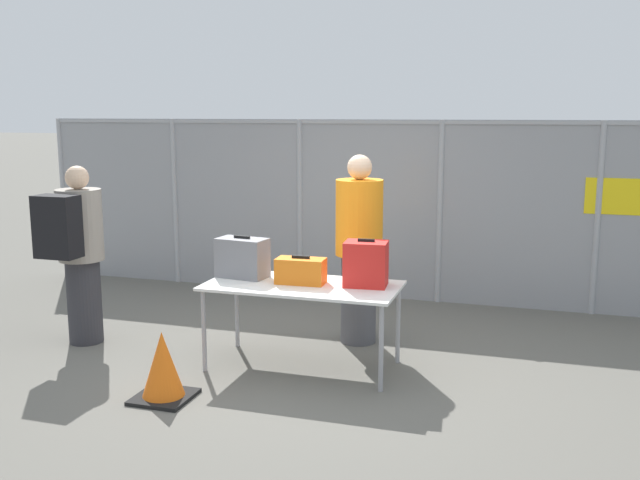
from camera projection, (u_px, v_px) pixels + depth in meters
The scene contains 10 objects.
ground_plane at pixel (301, 365), 6.43m from camera, with size 120.00×120.00×0.00m, color #605E56.
fence_section at pixel (369, 206), 8.62m from camera, with size 8.77×0.07×2.16m.
inspection_table at pixel (302, 291), 6.26m from camera, with size 1.70×0.83×0.76m.
suitcase_grey at pixel (242, 258), 6.49m from camera, with size 0.48×0.31×0.38m.
suitcase_orange at pixel (301, 271), 6.26m from camera, with size 0.44×0.24×0.25m.
suitcase_red at pixel (366, 264), 6.16m from camera, with size 0.39×0.31×0.41m.
traveler_hooded at pixel (77, 248), 6.85m from camera, with size 0.43×0.67×1.75m.
security_worker_near at pixel (359, 247), 6.92m from camera, with size 0.46×0.46×1.85m.
utility_trailer at pixel (455, 243), 10.30m from camera, with size 3.48×2.17×0.64m.
traffic_cone at pixel (163, 368), 5.62m from camera, with size 0.44×0.44×0.55m.
Camera 1 is at (1.99, -5.80, 2.25)m, focal length 40.00 mm.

